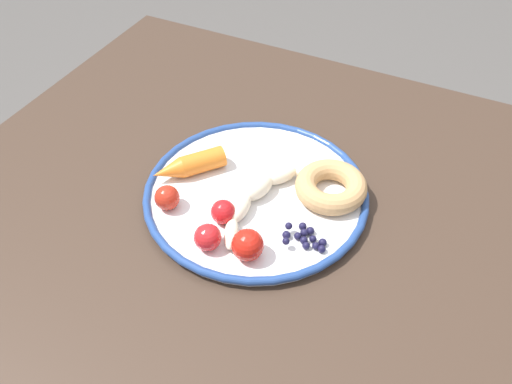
% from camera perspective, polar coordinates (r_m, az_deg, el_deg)
% --- Properties ---
extents(dining_table, '(1.01, 0.87, 0.75)m').
position_cam_1_polar(dining_table, '(0.87, 0.90, -6.24)').
color(dining_table, '#3D2C21').
rests_on(dining_table, ground_plane).
extents(plate, '(0.34, 0.34, 0.02)m').
position_cam_1_polar(plate, '(0.80, 0.00, -0.15)').
color(plate, white).
rests_on(plate, dining_table).
extents(banana, '(0.11, 0.22, 0.03)m').
position_cam_1_polar(banana, '(0.78, 0.80, -0.08)').
color(banana, '#F1E2C1').
rests_on(banana, plate).
extents(carrot_orange, '(0.10, 0.11, 0.03)m').
position_cam_1_polar(carrot_orange, '(0.83, -7.18, 2.82)').
color(carrot_orange, orange).
rests_on(carrot_orange, plate).
extents(donut, '(0.13, 0.13, 0.03)m').
position_cam_1_polar(donut, '(0.79, 7.99, 0.57)').
color(donut, tan).
rests_on(donut, plate).
extents(blueberry_pile, '(0.06, 0.05, 0.02)m').
position_cam_1_polar(blueberry_pile, '(0.74, 5.22, -4.84)').
color(blueberry_pile, '#191638').
rests_on(blueberry_pile, plate).
extents(tomato_near, '(0.04, 0.04, 0.04)m').
position_cam_1_polar(tomato_near, '(0.70, -0.91, -5.66)').
color(tomato_near, red).
rests_on(tomato_near, plate).
extents(tomato_mid, '(0.04, 0.04, 0.04)m').
position_cam_1_polar(tomato_mid, '(0.72, -5.18, -4.83)').
color(tomato_mid, red).
rests_on(tomato_mid, plate).
extents(tomato_far, '(0.04, 0.04, 0.04)m').
position_cam_1_polar(tomato_far, '(0.75, -3.52, -2.12)').
color(tomato_far, red).
rests_on(tomato_far, plate).
extents(tomato_extra, '(0.04, 0.04, 0.04)m').
position_cam_1_polar(tomato_extra, '(0.78, -9.46, -0.60)').
color(tomato_extra, red).
rests_on(tomato_extra, plate).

